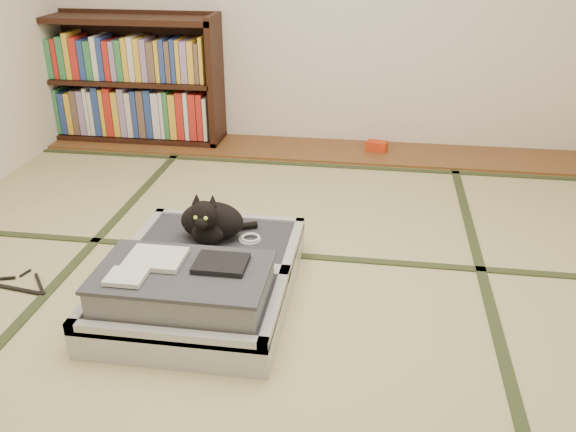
# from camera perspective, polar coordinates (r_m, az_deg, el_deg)

# --- Properties ---
(floor) EXTENTS (4.50, 4.50, 0.00)m
(floor) POSITION_cam_1_polar(r_m,az_deg,el_deg) (2.79, -2.11, -7.65)
(floor) COLOR tan
(floor) RESTS_ON ground
(wood_strip) EXTENTS (4.00, 0.50, 0.02)m
(wood_strip) POSITION_cam_1_polar(r_m,az_deg,el_deg) (4.58, 2.51, 6.20)
(wood_strip) COLOR brown
(wood_strip) RESTS_ON ground
(red_item) EXTENTS (0.17, 0.12, 0.07)m
(red_item) POSITION_cam_1_polar(r_m,az_deg,el_deg) (4.57, 8.31, 6.51)
(red_item) COLOR red
(red_item) RESTS_ON wood_strip
(tatami_borders) EXTENTS (4.00, 4.50, 0.01)m
(tatami_borders) POSITION_cam_1_polar(r_m,az_deg,el_deg) (3.21, -0.50, -2.80)
(tatami_borders) COLOR #2D381E
(tatami_borders) RESTS_ON ground
(bookcase) EXTENTS (1.52, 0.35, 0.97)m
(bookcase) POSITION_cam_1_polar(r_m,az_deg,el_deg) (4.89, -15.30, 12.01)
(bookcase) COLOR black
(bookcase) RESTS_ON wood_strip
(suitcase) EXTENTS (0.79, 1.05, 0.31)m
(suitcase) POSITION_cam_1_polar(r_m,az_deg,el_deg) (2.74, -8.27, -5.96)
(suitcase) COLOR #B1B1B6
(suitcase) RESTS_ON floor
(cat) EXTENTS (0.35, 0.35, 0.28)m
(cat) POSITION_cam_1_polar(r_m,az_deg,el_deg) (2.92, -7.23, -0.52)
(cat) COLOR black
(cat) RESTS_ON suitcase
(cable_coil) EXTENTS (0.11, 0.11, 0.03)m
(cable_coil) POSITION_cam_1_polar(r_m,az_deg,el_deg) (2.94, -3.58, -2.14)
(cable_coil) COLOR white
(cable_coil) RESTS_ON suitcase
(hanger) EXTENTS (0.40, 0.21, 0.01)m
(hanger) POSITION_cam_1_polar(r_m,az_deg,el_deg) (3.15, -24.30, -5.84)
(hanger) COLOR black
(hanger) RESTS_ON floor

